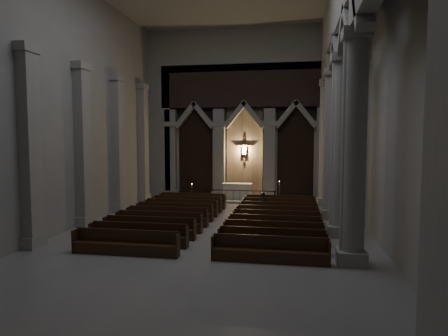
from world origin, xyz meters
name	(u,v)px	position (x,y,z in m)	size (l,w,h in m)	color
room	(211,61)	(0.00, 0.00, 7.60)	(24.00, 24.10, 12.00)	gray
sanctuary_wall	(244,106)	(0.00, 11.54, 6.62)	(14.00, 0.77, 12.00)	gray
right_arcade	(343,57)	(5.50, 1.33, 7.83)	(1.00, 24.00, 12.00)	gray
left_pilasters	(102,146)	(-6.75, 3.50, 3.91)	(0.60, 13.00, 8.03)	gray
sanctuary_step	(242,200)	(0.00, 10.60, 0.07)	(8.50, 2.60, 0.15)	gray
altar	(237,191)	(-0.36, 10.73, 0.68)	(2.06, 0.83, 1.05)	silver
altar_rail	(240,194)	(0.00, 9.39, 0.61)	(4.71, 0.09, 0.92)	black
candle_stand_left	(192,198)	(-3.23, 9.15, 0.36)	(0.22, 0.22, 1.32)	olive
candle_stand_right	(279,199)	(2.59, 9.27, 0.43)	(0.27, 0.27, 1.57)	olive
pews	(220,221)	(0.00, 2.25, 0.30)	(9.55, 10.50, 0.93)	black
worshipper	(263,203)	(1.80, 6.15, 0.62)	(0.45, 0.30, 1.24)	black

